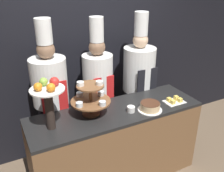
{
  "coord_description": "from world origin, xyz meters",
  "views": [
    {
      "loc": [
        -1.1,
        -1.77,
        2.26
      ],
      "look_at": [
        0.0,
        0.39,
        1.16
      ],
      "focal_mm": 40.0,
      "sensor_mm": 36.0,
      "label": 1
    }
  ],
  "objects": [
    {
      "name": "chef_left",
      "position": [
        -0.58,
        0.77,
        1.0
      ],
      "size": [
        0.4,
        0.4,
        1.86
      ],
      "color": "black",
      "rests_on": "ground_plane"
    },
    {
      "name": "chef_center_right",
      "position": [
        0.59,
        0.77,
        0.97
      ],
      "size": [
        0.41,
        0.41,
        1.85
      ],
      "color": "black",
      "rests_on": "ground_plane"
    },
    {
      "name": "cake_square_tray",
      "position": [
        0.69,
        0.16,
        0.93
      ],
      "size": [
        0.23,
        0.17,
        0.05
      ],
      "color": "white",
      "rests_on": "buffet_counter"
    },
    {
      "name": "buffet_counter",
      "position": [
        0.0,
        0.29,
        0.45
      ],
      "size": [
        1.91,
        0.59,
        0.91
      ],
      "color": "brown",
      "rests_on": "ground_plane"
    },
    {
      "name": "cake_round",
      "position": [
        0.33,
        0.14,
        0.95
      ],
      "size": [
        0.26,
        0.26,
        0.09
      ],
      "color": "white",
      "rests_on": "buffet_counter"
    },
    {
      "name": "chef_center_left",
      "position": [
        -0.0,
        0.77,
        0.98
      ],
      "size": [
        0.36,
        0.36,
        1.83
      ],
      "color": "#38332D",
      "rests_on": "ground_plane"
    },
    {
      "name": "cup_white",
      "position": [
        0.13,
        0.2,
        0.94
      ],
      "size": [
        0.08,
        0.08,
        0.06
      ],
      "color": "white",
      "rests_on": "buffet_counter"
    },
    {
      "name": "fruit_pedestal",
      "position": [
        -0.7,
        0.28,
        1.24
      ],
      "size": [
        0.32,
        0.32,
        0.5
      ],
      "color": "#2D231E",
      "rests_on": "buffet_counter"
    },
    {
      "name": "wall_back",
      "position": [
        0.0,
        1.16,
        1.4
      ],
      "size": [
        10.0,
        0.06,
        2.8
      ],
      "color": "black",
      "rests_on": "ground_plane"
    },
    {
      "name": "tiered_stand",
      "position": [
        -0.27,
        0.35,
        1.1
      ],
      "size": [
        0.41,
        0.41,
        0.37
      ],
      "color": "brown",
      "rests_on": "buffet_counter"
    }
  ]
}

